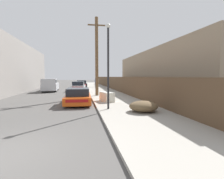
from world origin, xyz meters
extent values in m
cube|color=#9E998E|center=(5.30, 23.50, 0.06)|extent=(4.20, 63.00, 0.12)
cube|color=silver|center=(4.25, 8.87, 0.47)|extent=(1.06, 1.75, 0.70)
cube|color=white|center=(4.25, 8.87, 0.83)|extent=(1.02, 1.68, 0.03)
cube|color=#333335|center=(4.32, 9.41, 0.86)|extent=(0.07, 0.20, 0.02)
cube|color=gray|center=(4.19, 9.13, 0.85)|extent=(0.72, 0.23, 0.01)
cube|color=gray|center=(4.30, 8.63, 0.85)|extent=(0.72, 0.23, 0.01)
cube|color=#E05114|center=(2.01, 8.92, 0.42)|extent=(1.96, 4.71, 0.53)
cube|color=black|center=(2.00, 8.50, 0.95)|extent=(1.65, 2.27, 0.53)
cube|color=#B21414|center=(1.96, 6.57, 0.51)|extent=(1.46, 0.06, 0.19)
cylinder|color=black|center=(1.22, 10.39, 0.34)|extent=(0.21, 0.68, 0.67)
cylinder|color=black|center=(2.85, 10.35, 0.34)|extent=(0.21, 0.68, 0.67)
cylinder|color=black|center=(1.16, 7.49, 0.34)|extent=(0.21, 0.68, 0.67)
cylinder|color=black|center=(2.79, 7.46, 0.34)|extent=(0.21, 0.68, 0.67)
cube|color=silver|center=(1.90, 20.99, 0.50)|extent=(2.08, 4.15, 0.69)
cube|color=black|center=(1.89, 20.83, 1.11)|extent=(1.71, 2.36, 0.54)
cube|color=#B21414|center=(1.76, 18.96, 0.62)|extent=(1.41, 0.13, 0.24)
cylinder|color=black|center=(1.20, 22.29, 0.33)|extent=(0.24, 0.68, 0.66)
cylinder|color=black|center=(2.77, 22.18, 0.33)|extent=(0.24, 0.68, 0.66)
cylinder|color=black|center=(1.03, 19.79, 0.33)|extent=(0.24, 0.68, 0.66)
cylinder|color=black|center=(2.60, 19.69, 0.33)|extent=(0.24, 0.68, 0.66)
cube|color=black|center=(2.35, 29.26, 0.49)|extent=(2.04, 4.75, 0.70)
cube|color=black|center=(2.35, 29.08, 1.11)|extent=(1.70, 2.68, 0.55)
cube|color=#B21414|center=(2.44, 26.91, 0.61)|extent=(1.45, 0.09, 0.24)
cylinder|color=black|center=(1.48, 30.68, 0.30)|extent=(0.22, 0.62, 0.61)
cylinder|color=black|center=(3.10, 30.74, 0.30)|extent=(0.22, 0.62, 0.61)
cylinder|color=black|center=(1.59, 27.78, 0.30)|extent=(0.22, 0.62, 0.61)
cylinder|color=black|center=(3.21, 27.85, 0.30)|extent=(0.22, 0.62, 0.61)
cube|color=silver|center=(-2.08, 21.61, 0.67)|extent=(2.26, 5.92, 0.90)
cube|color=silver|center=(-1.99, 20.01, 1.46)|extent=(1.96, 2.72, 0.68)
cube|color=black|center=(-1.99, 20.01, 1.47)|extent=(2.00, 2.67, 0.37)
cylinder|color=black|center=(-1.17, 19.86, 0.43)|extent=(0.31, 0.88, 0.86)
cylinder|color=black|center=(-2.78, 19.76, 0.43)|extent=(0.31, 0.88, 0.86)
cylinder|color=black|center=(-1.38, 23.46, 0.43)|extent=(0.31, 0.88, 0.86)
cylinder|color=black|center=(-2.99, 23.36, 0.43)|extent=(0.31, 0.88, 0.86)
cylinder|color=brown|center=(3.87, 13.36, 4.12)|extent=(0.33, 0.33, 8.00)
cube|color=brown|center=(3.87, 13.36, 7.32)|extent=(1.80, 0.12, 0.12)
cylinder|color=#232326|center=(3.84, 5.56, 2.53)|extent=(0.12, 0.12, 4.82)
sphere|color=white|center=(3.84, 5.56, 5.07)|extent=(0.26, 0.26, 0.26)
ellipsoid|color=brown|center=(5.66, 4.41, 0.42)|extent=(1.61, 1.58, 0.61)
cube|color=brown|center=(7.25, 21.90, 1.09)|extent=(0.08, 45.80, 1.94)
cube|color=gray|center=(12.43, 14.16, 2.50)|extent=(6.00, 21.78, 5.00)
cylinder|color=#282D42|center=(4.97, 27.58, 0.54)|extent=(0.28, 0.28, 0.83)
cylinder|color=#2D5193|center=(4.97, 27.58, 1.28)|extent=(0.34, 0.34, 0.66)
sphere|color=#8C664C|center=(4.97, 27.58, 1.73)|extent=(0.25, 0.25, 0.25)
camera|label=1|loc=(2.21, -4.82, 2.08)|focal=28.00mm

